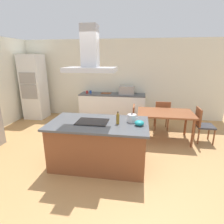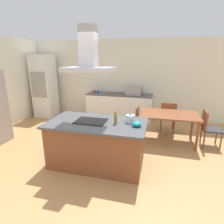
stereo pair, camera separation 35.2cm
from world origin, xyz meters
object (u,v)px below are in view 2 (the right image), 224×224
(wall_oven_stack, at_px, (44,86))
(mixing_bowl, at_px, (137,124))
(cooktop, at_px, (91,121))
(tea_kettle, at_px, (130,119))
(range_hood, at_px, (89,57))
(chair_facing_back_wall, at_px, (168,115))
(cutting_board, at_px, (113,93))
(coffee_mug_red, at_px, (95,92))
(countertop_microwave, at_px, (134,91))
(dining_table, at_px, (170,117))
(olive_oil_bottle, at_px, (115,119))
(chair_at_left_end, at_px, (133,120))
(coffee_mug_blue, at_px, (98,92))
(chair_at_right_end, at_px, (209,126))

(wall_oven_stack, bearing_deg, mixing_bowl, -36.20)
(cooktop, distance_m, tea_kettle, 0.77)
(wall_oven_stack, distance_m, range_hood, 3.97)
(mixing_bowl, height_order, chair_facing_back_wall, mixing_bowl)
(tea_kettle, relative_size, wall_oven_stack, 0.10)
(mixing_bowl, height_order, cutting_board, mixing_bowl)
(tea_kettle, xyz_separation_m, coffee_mug_red, (-1.69, 2.73, -0.03))
(countertop_microwave, distance_m, chair_facing_back_wall, 1.47)
(coffee_mug_red, relative_size, range_hood, 0.10)
(dining_table, bearing_deg, coffee_mug_red, 149.99)
(cooktop, relative_size, dining_table, 0.43)
(olive_oil_bottle, xyz_separation_m, wall_oven_stack, (-3.28, 2.67, 0.10))
(wall_oven_stack, bearing_deg, cutting_board, 6.46)
(chair_at_left_end, bearing_deg, mixing_bowl, -79.95)
(cooktop, relative_size, tea_kettle, 2.67)
(coffee_mug_blue, xyz_separation_m, chair_at_left_end, (1.46, -1.46, -0.44))
(olive_oil_bottle, xyz_separation_m, coffee_mug_blue, (-1.32, 2.91, -0.06))
(countertop_microwave, relative_size, wall_oven_stack, 0.23)
(coffee_mug_red, bearing_deg, range_hood, -71.78)
(olive_oil_bottle, xyz_separation_m, mixing_bowl, (0.40, -0.02, -0.05))
(cooktop, xyz_separation_m, countertop_microwave, (0.43, 2.88, 0.13))
(mixing_bowl, xyz_separation_m, range_hood, (-0.90, 0.05, 1.15))
(mixing_bowl, distance_m, countertop_microwave, 2.96)
(countertop_microwave, height_order, dining_table, countertop_microwave)
(olive_oil_bottle, bearing_deg, tea_kettle, 31.59)
(chair_at_right_end, distance_m, range_hood, 3.26)
(countertop_microwave, bearing_deg, cooktop, -98.59)
(dining_table, bearing_deg, countertop_microwave, 127.46)
(chair_at_right_end, height_order, range_hood, range_hood)
(chair_facing_back_wall, bearing_deg, chair_at_right_end, -36.01)
(coffee_mug_blue, height_order, wall_oven_stack, wall_oven_stack)
(olive_oil_bottle, height_order, wall_oven_stack, wall_oven_stack)
(wall_oven_stack, xyz_separation_m, range_hood, (2.78, -2.65, 1.00))
(mixing_bowl, distance_m, wall_oven_stack, 4.56)
(cooktop, xyz_separation_m, chair_at_right_end, (2.47, 1.42, -0.40))
(cooktop, distance_m, coffee_mug_blue, 3.00)
(wall_oven_stack, distance_m, dining_table, 4.52)
(countertop_microwave, bearing_deg, coffee_mug_blue, 179.75)
(cutting_board, height_order, chair_at_left_end, cutting_board)
(wall_oven_stack, height_order, chair_at_right_end, wall_oven_stack)
(dining_table, relative_size, chair_at_right_end, 1.57)
(cooktop, relative_size, cutting_board, 1.76)
(tea_kettle, relative_size, cutting_board, 0.66)
(wall_oven_stack, relative_size, chair_at_right_end, 2.47)
(coffee_mug_red, relative_size, chair_at_right_end, 0.10)
(dining_table, distance_m, range_hood, 2.55)
(wall_oven_stack, xyz_separation_m, dining_table, (4.33, -1.22, -0.43))
(coffee_mug_red, bearing_deg, chair_facing_back_wall, -17.26)
(tea_kettle, relative_size, chair_at_left_end, 0.25)
(wall_oven_stack, bearing_deg, chair_facing_back_wall, -7.35)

